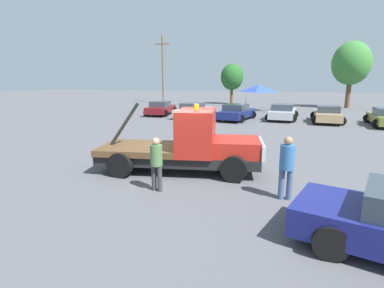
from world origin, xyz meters
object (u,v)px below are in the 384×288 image
object	(u,v)px
parked_car_cream	(193,111)
utility_pole	(163,68)
person_at_hood	(156,161)
tow_truck	(189,146)
parked_car_silver	(283,112)
tree_center	(351,63)
canopy_tent_blue	(258,88)
parked_car_navy	(236,112)
parked_car_tan	(327,114)
parked_car_maroon	(161,108)
tree_left	(232,77)
person_near_truck	(287,164)

from	to	relation	value
parked_car_cream	utility_pole	xyz separation A→B (m)	(-9.80, 15.41, 4.34)
person_at_hood	utility_pole	bearing A→B (deg)	30.71
tow_truck	parked_car_silver	size ratio (longest dim) A/B	1.30
tow_truck	parked_car_silver	distance (m)	16.60
tree_center	parked_car_cream	bearing A→B (deg)	-133.66
canopy_tent_blue	tree_center	bearing A→B (deg)	35.01
parked_car_navy	parked_car_silver	bearing A→B (deg)	-60.48
parked_car_cream	canopy_tent_blue	size ratio (longest dim) A/B	1.51
parked_car_navy	parked_car_tan	xyz separation A→B (m)	(7.12, 0.95, -0.00)
parked_car_maroon	utility_pole	xyz separation A→B (m)	(-6.13, 14.29, 4.34)
tow_truck	tree_center	xyz separation A→B (m)	(9.59, 30.48, 4.26)
parked_car_cream	tree_center	bearing A→B (deg)	-35.95
parked_car_maroon	parked_car_silver	xyz separation A→B (m)	(11.27, 0.03, 0.00)
person_at_hood	parked_car_navy	xyz separation A→B (m)	(-0.78, 17.18, -0.30)
person_at_hood	tree_left	bearing A→B (deg)	14.60
tow_truck	parked_car_maroon	bearing A→B (deg)	106.37
parked_car_maroon	tow_truck	bearing A→B (deg)	-158.78
person_at_hood	parked_car_cream	size ratio (longest dim) A/B	0.35
parked_car_maroon	parked_car_navy	distance (m)	7.72
parked_car_navy	parked_car_tan	world-z (taller)	same
tree_center	utility_pole	size ratio (longest dim) A/B	0.82
tow_truck	tree_center	bearing A→B (deg)	61.07
parked_car_silver	parked_car_maroon	bearing A→B (deg)	92.54
parked_car_silver	tree_left	distance (m)	17.46
person_near_truck	parked_car_silver	bearing A→B (deg)	172.84
tow_truck	parked_car_tan	size ratio (longest dim) A/B	1.26
parked_car_silver	tree_center	distance (m)	16.37
person_at_hood	parked_car_tan	distance (m)	19.21
canopy_tent_blue	parked_car_navy	bearing A→B (deg)	-95.10
person_at_hood	parked_car_navy	bearing A→B (deg)	9.50
person_near_truck	parked_car_cream	size ratio (longest dim) A/B	0.38
parked_car_navy	parked_car_tan	bearing A→B (deg)	-73.95
parked_car_navy	parked_car_silver	world-z (taller)	same
parked_car_navy	parked_car_silver	xyz separation A→B (m)	(3.68, 1.41, -0.00)
parked_car_maroon	parked_car_navy	bearing A→B (deg)	-106.95
parked_car_maroon	canopy_tent_blue	size ratio (longest dim) A/B	1.48
parked_car_cream	utility_pole	distance (m)	18.77
parked_car_navy	person_near_truck	bearing A→B (deg)	-156.40
person_at_hood	tree_left	size ratio (longest dim) A/B	0.30
canopy_tent_blue	tree_left	world-z (taller)	tree_left
canopy_tent_blue	person_near_truck	bearing A→B (deg)	-81.61
parked_car_tan	canopy_tent_blue	world-z (taller)	canopy_tent_blue
parked_car_cream	parked_car_navy	xyz separation A→B (m)	(3.91, -0.26, 0.00)
tow_truck	utility_pole	bearing A→B (deg)	104.26
parked_car_navy	canopy_tent_blue	xyz separation A→B (m)	(0.77, 8.60, 1.77)
canopy_tent_blue	utility_pole	world-z (taller)	utility_pole
parked_car_tan	tree_left	distance (m)	19.57
person_at_hood	parked_car_cream	distance (m)	18.06
person_near_truck	tree_center	xyz separation A→B (m)	(6.15, 32.13, 4.18)
parked_car_silver	utility_pole	distance (m)	22.91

